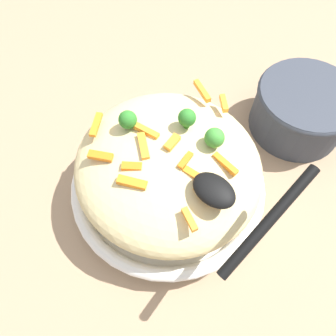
{
  "coord_description": "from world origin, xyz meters",
  "views": [
    {
      "loc": [
        -0.15,
        0.17,
        0.47
      ],
      "look_at": [
        0.0,
        0.0,
        0.08
      ],
      "focal_mm": 33.97,
      "sensor_mm": 36.0,
      "label": 1
    }
  ],
  "objects": [
    {
      "name": "ground_plane",
      "position": [
        0.0,
        0.0,
        0.0
      ],
      "size": [
        2.4,
        2.4,
        0.0
      ],
      "primitive_type": "plane",
      "color": "#9E7F60"
    },
    {
      "name": "carrot_piece_3",
      "position": [
        0.0,
        -0.01,
        0.13
      ],
      "size": [
        0.01,
        0.03,
        0.01
      ],
      "primitive_type": "cube",
      "rotation": [
        0.0,
        0.0,
        4.84
      ],
      "color": "orange",
      "rests_on": "pasta_mound"
    },
    {
      "name": "broccoli_floret_1",
      "position": [
        0.07,
        0.01,
        0.14
      ],
      "size": [
        0.03,
        0.03,
        0.03
      ],
      "color": "#296820",
      "rests_on": "pasta_mound"
    },
    {
      "name": "carrot_piece_0",
      "position": [
        0.04,
        -0.0,
        0.13
      ],
      "size": [
        0.04,
        0.01,
        0.01
      ],
      "primitive_type": "cube",
      "rotation": [
        0.0,
        0.0,
        3.32
      ],
      "color": "orange",
      "rests_on": "pasta_mound"
    },
    {
      "name": "carrot_piece_2",
      "position": [
        0.1,
        0.04,
        0.13
      ],
      "size": [
        0.03,
        0.04,
        0.01
      ],
      "primitive_type": "cube",
      "rotation": [
        0.0,
        0.0,
        2.16
      ],
      "color": "orange",
      "rests_on": "pasta_mound"
    },
    {
      "name": "carrot_piece_8",
      "position": [
        0.02,
        0.05,
        0.13
      ],
      "size": [
        0.03,
        0.02,
        0.01
      ],
      "primitive_type": "cube",
      "rotation": [
        0.0,
        0.0,
        0.68
      ],
      "color": "orange",
      "rests_on": "pasta_mound"
    },
    {
      "name": "carrot_piece_13",
      "position": [
        -0.03,
        0.0,
        0.13
      ],
      "size": [
        0.01,
        0.03,
        0.01
      ],
      "primitive_type": "cube",
      "rotation": [
        0.0,
        0.0,
        1.71
      ],
      "color": "orange",
      "rests_on": "pasta_mound"
    },
    {
      "name": "broccoli_floret_2",
      "position": [
        -0.04,
        -0.05,
        0.14
      ],
      "size": [
        0.03,
        0.03,
        0.03
      ],
      "color": "#377928",
      "rests_on": "pasta_mound"
    },
    {
      "name": "carrot_piece_4",
      "position": [
        -0.0,
        0.07,
        0.13
      ],
      "size": [
        0.04,
        0.03,
        0.01
      ],
      "primitive_type": "cube",
      "rotation": [
        0.0,
        0.0,
        3.61
      ],
      "color": "orange",
      "rests_on": "pasta_mound"
    },
    {
      "name": "carrot_piece_6",
      "position": [
        0.03,
        -0.11,
        0.13
      ],
      "size": [
        0.04,
        0.02,
        0.01
      ],
      "primitive_type": "cube",
      "rotation": [
        0.0,
        0.0,
        5.87
      ],
      "color": "orange",
      "rests_on": "pasta_mound"
    },
    {
      "name": "carrot_piece_1",
      "position": [
        0.06,
        0.07,
        0.13
      ],
      "size": [
        0.03,
        0.03,
        0.01
      ],
      "primitive_type": "cube",
      "rotation": [
        0.0,
        0.0,
        0.54
      ],
      "color": "orange",
      "rests_on": "pasta_mound"
    },
    {
      "name": "carrot_piece_7",
      "position": [
        -0.07,
        -0.03,
        0.13
      ],
      "size": [
        0.04,
        0.01,
        0.01
      ],
      "primitive_type": "cube",
      "rotation": [
        0.0,
        0.0,
        6.18
      ],
      "color": "orange",
      "rests_on": "pasta_mound"
    },
    {
      "name": "carrot_piece_5",
      "position": [
        -0.08,
        0.02,
        0.13
      ],
      "size": [
        0.04,
        0.01,
        0.01
      ],
      "primitive_type": "cube",
      "rotation": [
        0.0,
        0.0,
        3.2
      ],
      "color": "orange",
      "rests_on": "pasta_mound"
    },
    {
      "name": "pasta_mound",
      "position": [
        0.0,
        0.0,
        0.08
      ],
      "size": [
        0.27,
        0.26,
        0.09
      ],
      "primitive_type": "ellipsoid",
      "color": "#DBC689",
      "rests_on": "serving_bowl"
    },
    {
      "name": "serving_spoon",
      "position": [
        -0.11,
        0.01,
        0.15
      ],
      "size": [
        0.11,
        0.14,
        0.07
      ],
      "color": "black",
      "rests_on": "pasta_mound"
    },
    {
      "name": "carrot_piece_10",
      "position": [
        -0.05,
        0.01,
        0.13
      ],
      "size": [
        0.04,
        0.01,
        0.01
      ],
      "primitive_type": "cube",
      "rotation": [
        0.0,
        0.0,
        0.11
      ],
      "color": "orange",
      "rests_on": "pasta_mound"
    },
    {
      "name": "companion_bowl",
      "position": [
        -0.08,
        -0.26,
        0.05
      ],
      "size": [
        0.17,
        0.17,
        0.09
      ],
      "color": "#333842",
      "rests_on": "ground_plane"
    },
    {
      "name": "serving_bowl",
      "position": [
        0.0,
        0.0,
        0.02
      ],
      "size": [
        0.3,
        0.3,
        0.05
      ],
      "color": "white",
      "rests_on": "ground_plane"
    },
    {
      "name": "carrot_piece_11",
      "position": [
        0.03,
        0.02,
        0.13
      ],
      "size": [
        0.04,
        0.03,
        0.01
      ],
      "primitive_type": "cube",
      "rotation": [
        0.0,
        0.0,
        5.66
      ],
      "color": "orange",
      "rests_on": "pasta_mound"
    },
    {
      "name": "carrot_piece_12",
      "position": [
        -0.08,
        0.05,
        0.13
      ],
      "size": [
        0.03,
        0.02,
        0.01
      ],
      "primitive_type": "cube",
      "rotation": [
        0.0,
        0.0,
        5.87
      ],
      "color": "orange",
      "rests_on": "pasta_mound"
    },
    {
      "name": "carrot_piece_9",
      "position": [
        -0.01,
        -0.11,
        0.13
      ],
      "size": [
        0.03,
        0.03,
        0.01
      ],
      "primitive_type": "cube",
      "rotation": [
        0.0,
        0.0,
        5.55
      ],
      "color": "orange",
      "rests_on": "pasta_mound"
    },
    {
      "name": "broccoli_floret_0",
      "position": [
        0.01,
        -0.04,
        0.15
      ],
      "size": [
        0.02,
        0.02,
        0.03
      ],
      "color": "#296820",
      "rests_on": "pasta_mound"
    }
  ]
}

